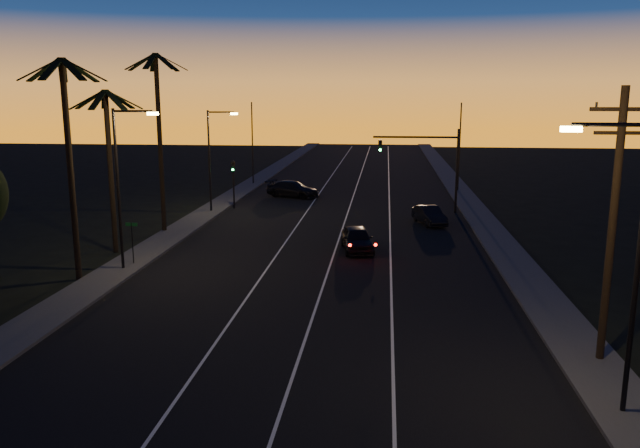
# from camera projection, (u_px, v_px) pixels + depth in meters

# --- Properties ---
(road) EXTENTS (20.00, 170.00, 0.01)m
(road) POSITION_uv_depth(u_px,v_px,m) (333.00, 236.00, 43.71)
(road) COLOR black
(road) RESTS_ON ground
(sidewalk_left) EXTENTS (2.40, 170.00, 0.16)m
(sidewalk_left) POSITION_uv_depth(u_px,v_px,m) (178.00, 231.00, 44.85)
(sidewalk_left) COLOR #393836
(sidewalk_left) RESTS_ON ground
(sidewalk_right) EXTENTS (2.40, 170.00, 0.16)m
(sidewalk_right) POSITION_uv_depth(u_px,v_px,m) (496.00, 239.00, 42.55)
(sidewalk_right) COLOR #393836
(sidewalk_right) RESTS_ON ground
(lane_stripe_left) EXTENTS (0.12, 160.00, 0.01)m
(lane_stripe_left) POSITION_uv_depth(u_px,v_px,m) (291.00, 235.00, 44.02)
(lane_stripe_left) COLOR silver
(lane_stripe_left) RESTS_ON road
(lane_stripe_mid) EXTENTS (0.12, 160.00, 0.01)m
(lane_stripe_mid) POSITION_uv_depth(u_px,v_px,m) (340.00, 236.00, 43.66)
(lane_stripe_mid) COLOR silver
(lane_stripe_mid) RESTS_ON road
(lane_stripe_right) EXTENTS (0.12, 160.00, 0.01)m
(lane_stripe_right) POSITION_uv_depth(u_px,v_px,m) (390.00, 237.00, 43.30)
(lane_stripe_right) COLOR silver
(lane_stripe_right) RESTS_ON road
(palm_near) EXTENTS (4.25, 4.16, 11.53)m
(palm_near) POSITION_uv_depth(u_px,v_px,m) (69.00, 147.00, 31.90)
(palm_near) COLOR black
(palm_near) RESTS_ON ground
(palm_mid) EXTENTS (4.25, 4.16, 10.03)m
(palm_mid) POSITION_uv_depth(u_px,v_px,m) (109.00, 153.00, 37.97)
(palm_mid) COLOR black
(palm_mid) RESTS_ON ground
(palm_far) EXTENTS (4.25, 4.16, 12.53)m
(palm_far) POSITION_uv_depth(u_px,v_px,m) (159.00, 126.00, 43.43)
(palm_far) COLOR black
(palm_far) RESTS_ON ground
(streetlight_left_near) EXTENTS (2.55, 0.26, 9.00)m
(streetlight_left_near) POSITION_uv_depth(u_px,v_px,m) (123.00, 177.00, 34.00)
(streetlight_left_near) COLOR black
(streetlight_left_near) RESTS_ON ground
(streetlight_left_far) EXTENTS (2.55, 0.26, 8.50)m
(streetlight_left_far) POSITION_uv_depth(u_px,v_px,m) (213.00, 152.00, 51.59)
(streetlight_left_far) COLOR black
(streetlight_left_far) RESTS_ON ground
(streetlight_right_near) EXTENTS (2.55, 0.26, 9.00)m
(streetlight_right_near) POSITION_uv_depth(u_px,v_px,m) (629.00, 247.00, 18.17)
(streetlight_right_near) COLOR black
(streetlight_right_near) RESTS_ON ground
(street_sign) EXTENTS (0.70, 0.06, 2.60)m
(street_sign) POSITION_uv_depth(u_px,v_px,m) (132.00, 238.00, 35.72)
(street_sign) COLOR black
(street_sign) RESTS_ON ground
(utility_pole) EXTENTS (2.20, 0.28, 10.00)m
(utility_pole) POSITION_uv_depth(u_px,v_px,m) (613.00, 221.00, 21.97)
(utility_pole) COLOR black
(utility_pole) RESTS_ON ground
(signal_mast) EXTENTS (7.10, 0.41, 7.00)m
(signal_mast) POSITION_uv_depth(u_px,v_px,m) (429.00, 156.00, 51.75)
(signal_mast) COLOR black
(signal_mast) RESTS_ON ground
(signal_post) EXTENTS (0.28, 0.37, 4.20)m
(signal_post) POSITION_uv_depth(u_px,v_px,m) (233.00, 176.00, 53.83)
(signal_post) COLOR black
(signal_post) RESTS_ON ground
(far_pole_left) EXTENTS (0.14, 0.14, 9.00)m
(far_pole_left) POSITION_uv_depth(u_px,v_px,m) (252.00, 144.00, 68.29)
(far_pole_left) COLOR black
(far_pole_left) RESTS_ON ground
(far_pole_right) EXTENTS (0.14, 0.14, 9.00)m
(far_pole_right) POSITION_uv_depth(u_px,v_px,m) (459.00, 148.00, 63.11)
(far_pole_right) COLOR black
(far_pole_right) RESTS_ON ground
(lead_car) EXTENTS (2.57, 5.21, 1.52)m
(lead_car) POSITION_uv_depth(u_px,v_px,m) (357.00, 239.00, 39.43)
(lead_car) COLOR black
(lead_car) RESTS_ON road
(right_car) EXTENTS (2.62, 4.43, 1.38)m
(right_car) POSITION_uv_depth(u_px,v_px,m) (429.00, 215.00, 47.62)
(right_car) COLOR black
(right_car) RESTS_ON road
(cross_car) EXTENTS (5.74, 3.96, 1.54)m
(cross_car) POSITION_uv_depth(u_px,v_px,m) (293.00, 189.00, 60.44)
(cross_car) COLOR black
(cross_car) RESTS_ON road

